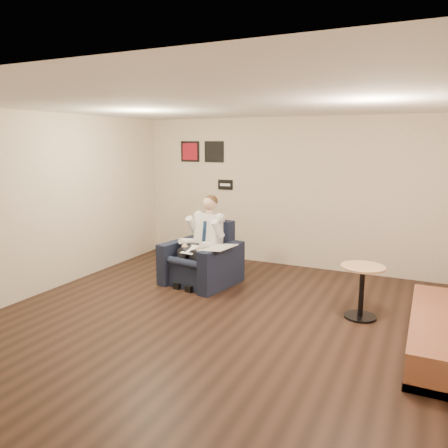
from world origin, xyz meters
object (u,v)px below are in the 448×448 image
at_px(side_table, 203,265).
at_px(cafe_table, 361,292).
at_px(seated_man, 196,244).
at_px(banquette, 437,300).
at_px(smartphone, 208,252).
at_px(coffee_mug, 214,250).
at_px(green_folder, 201,253).
at_px(armchair, 201,253).

relative_size(side_table, cafe_table, 0.70).
bearing_deg(side_table, seated_man, -74.96).
relative_size(side_table, banquette, 0.22).
xyz_separation_m(smartphone, banquette, (3.67, -1.43, 0.16)).
distance_m(coffee_mug, cafe_table, 2.79).
relative_size(green_folder, cafe_table, 0.57).
height_order(armchair, seated_man, seated_man).
bearing_deg(armchair, smartphone, 114.31).
xyz_separation_m(green_folder, cafe_table, (2.82, -0.70, -0.06)).
relative_size(armchair, seated_man, 0.75).
height_order(armchair, banquette, banquette).
xyz_separation_m(side_table, green_folder, (-0.02, -0.02, 0.21)).
height_order(banquette, cafe_table, banquette).
height_order(seated_man, side_table, seated_man).
xyz_separation_m(coffee_mug, banquette, (3.55, -1.41, 0.12)).
bearing_deg(armchair, side_table, 123.65).
relative_size(side_table, smartphone, 3.93).
relative_size(coffee_mug, banquette, 0.04).
xyz_separation_m(green_folder, coffee_mug, (0.17, 0.16, 0.04)).
distance_m(armchair, banquette, 3.67).
bearing_deg(coffee_mug, armchair, -89.62).
distance_m(seated_man, cafe_table, 2.71).
bearing_deg(green_folder, armchair, -61.36).
bearing_deg(cafe_table, armchair, 171.79).
bearing_deg(seated_man, coffee_mug, 98.07).
height_order(side_table, green_folder, green_folder).
bearing_deg(smartphone, green_folder, -103.96).
height_order(armchair, side_table, armchair).
distance_m(seated_man, banquette, 3.66).
relative_size(seated_man, banquette, 0.62).
xyz_separation_m(seated_man, banquette, (3.57, -0.80, -0.12)).
bearing_deg(side_table, banquette, -19.01).
bearing_deg(cafe_table, seated_man, 174.64).
bearing_deg(seated_man, cafe_table, 4.59).
relative_size(coffee_mug, smartphone, 0.68).
bearing_deg(green_folder, seated_man, -71.42).
bearing_deg(coffee_mug, side_table, -137.81).
relative_size(smartphone, banquette, 0.06).
bearing_deg(armchair, cafe_table, 1.74).
distance_m(seated_man, side_table, 0.70).
relative_size(side_table, coffee_mug, 5.79).
xyz_separation_m(banquette, cafe_table, (-0.90, 0.55, -0.22)).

